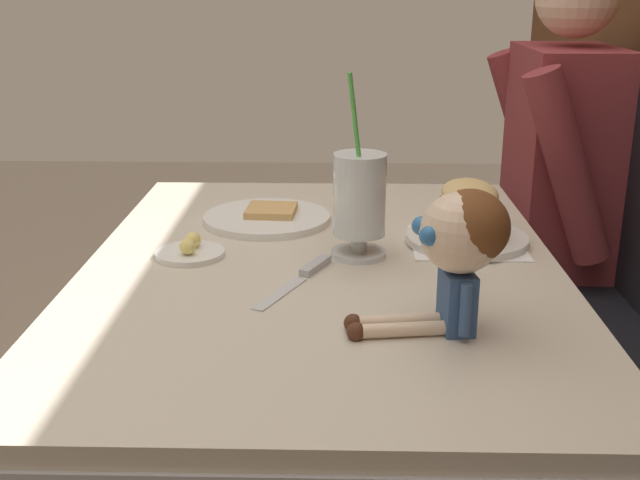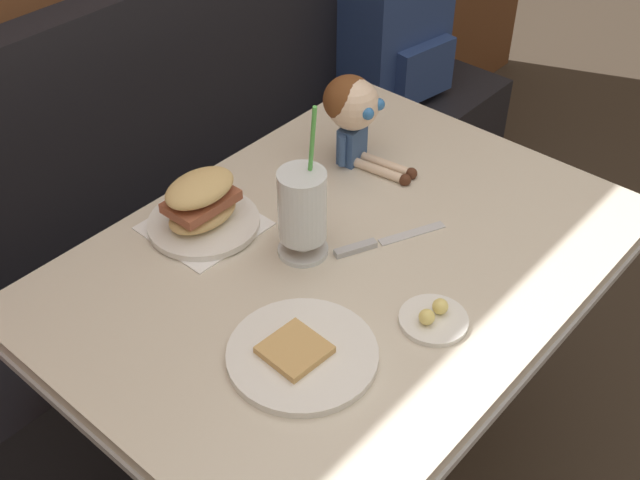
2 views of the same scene
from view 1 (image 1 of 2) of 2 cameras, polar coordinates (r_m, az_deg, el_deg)
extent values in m
cube|color=beige|center=(1.34, 0.14, -2.37)|extent=(1.10, 0.80, 0.03)
cube|color=#B7BABF|center=(1.35, 0.13, -3.29)|extent=(1.11, 0.81, 0.02)
cylinder|color=#A5A8AD|center=(1.50, 0.13, -15.22)|extent=(0.14, 0.14, 0.65)
cylinder|color=white|center=(1.57, -3.83, 1.57)|extent=(0.25, 0.25, 0.01)
cube|color=tan|center=(1.57, -3.53, 2.14)|extent=(0.10, 0.10, 0.01)
cylinder|color=silver|center=(1.38, 2.79, -0.95)|extent=(0.10, 0.10, 0.01)
cylinder|color=silver|center=(1.37, 2.80, -0.16)|extent=(0.03, 0.03, 0.03)
cylinder|color=silver|center=(1.34, 2.86, 3.28)|extent=(0.09, 0.09, 0.14)
cylinder|color=brown|center=(1.35, 2.85, 2.99)|extent=(0.08, 0.08, 0.13)
cylinder|color=#51B74C|center=(1.30, 2.68, 7.15)|extent=(0.02, 0.04, 0.22)
cube|color=white|center=(1.46, 10.49, -0.20)|extent=(0.20, 0.20, 0.00)
cylinder|color=white|center=(1.46, 10.51, 0.10)|extent=(0.22, 0.22, 0.01)
ellipsoid|color=tan|center=(1.45, 10.56, 1.02)|extent=(0.15, 0.10, 0.04)
cube|color=#995138|center=(1.44, 10.63, 2.08)|extent=(0.14, 0.09, 0.02)
ellipsoid|color=tan|center=(1.44, 10.70, 3.30)|extent=(0.15, 0.10, 0.04)
cylinder|color=white|center=(1.39, -9.33, -0.97)|extent=(0.12, 0.12, 0.01)
sphere|color=#F4E07A|center=(1.40, -9.11, 0.01)|extent=(0.03, 0.03, 0.03)
sphere|color=#F4E07A|center=(1.37, -9.48, -0.47)|extent=(0.03, 0.03, 0.03)
cube|color=silver|center=(1.21, -2.91, -3.88)|extent=(0.14, 0.08, 0.00)
cube|color=#B2B5BA|center=(1.31, -0.33, -1.86)|extent=(0.08, 0.05, 0.01)
cube|color=#385689|center=(1.09, 9.81, -4.33)|extent=(0.07, 0.05, 0.08)
sphere|color=beige|center=(1.06, 10.09, 0.53)|extent=(0.11, 0.11, 0.11)
ellipsoid|color=brown|center=(1.06, 10.74, 0.96)|extent=(0.13, 0.12, 0.10)
sphere|color=#2D6BB2|center=(1.07, 7.29, 1.01)|extent=(0.03, 0.03, 0.03)
sphere|color=#2D6BB2|center=(1.03, 7.85, 0.28)|extent=(0.03, 0.03, 0.03)
cylinder|color=beige|center=(1.10, 5.49, -5.83)|extent=(0.04, 0.12, 0.02)
cylinder|color=beige|center=(1.08, 5.79, -6.44)|extent=(0.04, 0.12, 0.02)
sphere|color=#4C2819|center=(1.09, 2.39, -5.99)|extent=(0.03, 0.03, 0.03)
sphere|color=#4C2819|center=(1.07, 2.61, -6.61)|extent=(0.03, 0.03, 0.03)
cylinder|color=#385689|center=(1.13, 9.26, -3.34)|extent=(0.02, 0.02, 0.07)
cylinder|color=#385689|center=(1.06, 10.42, -4.97)|extent=(0.02, 0.02, 0.07)
cube|color=maroon|center=(2.21, 16.99, 5.62)|extent=(0.38, 0.24, 0.58)
cube|color=#23232D|center=(2.23, 12.00, 0.25)|extent=(0.34, 0.36, 0.14)
cylinder|color=maroon|center=(2.41, 14.50, 7.56)|extent=(0.09, 0.25, 0.48)
cylinder|color=maroon|center=(1.98, 17.36, 4.99)|extent=(0.09, 0.25, 0.48)
camera|label=2|loc=(2.32, -20.11, 30.46)|focal=44.75mm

